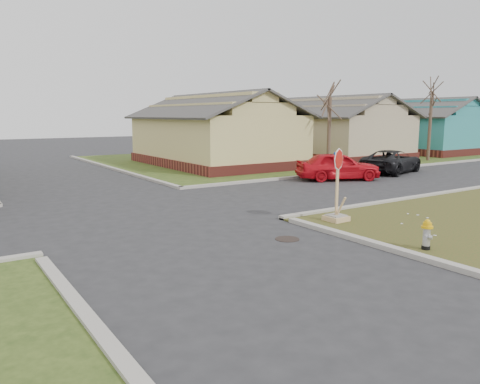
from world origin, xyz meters
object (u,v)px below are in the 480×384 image
fire_hydrant (427,233)px  dark_pickup (392,161)px  red_sedan (338,166)px  stop_sign (337,205)px

fire_hydrant → dark_pickup: (11.97, 10.65, 0.19)m
red_sedan → dark_pickup: red_sedan is taller
fire_hydrant → dark_pickup: dark_pickup is taller
fire_hydrant → stop_sign: stop_sign is taller
stop_sign → red_sedan: bearing=43.7°
stop_sign → red_sedan: (6.84, 6.75, 0.18)m
stop_sign → fire_hydrant: bearing=-97.9°
fire_hydrant → stop_sign: size_ratio=0.33×
red_sedan → dark_pickup: bearing=-59.1°
stop_sign → dark_pickup: 13.64m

